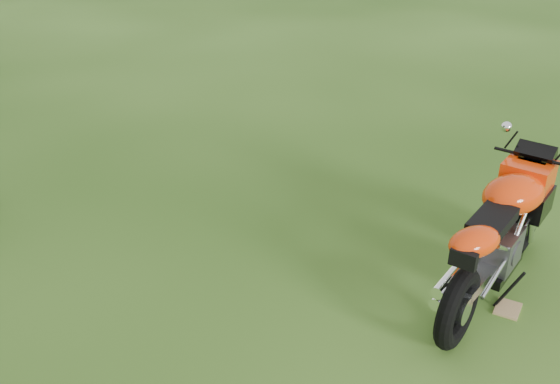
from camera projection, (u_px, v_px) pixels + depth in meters
ground at (320, 282)px, 5.61m from camera, size 120.00×120.00×0.00m
sport_motorcycle at (501, 227)px, 5.18m from camera, size 2.25×1.34×1.32m
plywood_board at (508, 309)px, 5.26m from camera, size 0.31×0.29×0.02m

